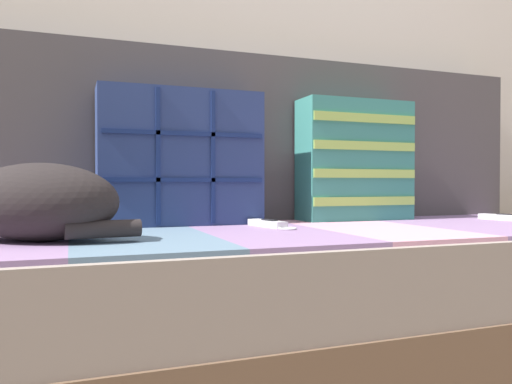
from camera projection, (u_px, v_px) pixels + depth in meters
name	position (u px, v px, depth m)	size (l,w,h in m)	color
ground_plane	(333.00, 364.00, 1.27)	(14.00, 14.00, 0.00)	#7A6651
couch	(309.00, 288.00, 1.39)	(2.01, 0.83, 0.34)	brown
sofa_backrest	(264.00, 140.00, 1.71)	(1.97, 0.14, 0.54)	#474242
throw_pillow_quilted	(181.00, 158.00, 1.46)	(0.47, 0.14, 0.39)	navy
throw_pillow_striped	(355.00, 161.00, 1.66)	(0.38, 0.14, 0.40)	#337A70
sleeping_cat	(31.00, 204.00, 1.04)	(0.39, 0.32, 0.16)	black
game_remote_near	(269.00, 224.00, 1.39)	(0.08, 0.20, 0.02)	white
game_remote_far	(505.00, 218.00, 1.65)	(0.09, 0.20, 0.02)	white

